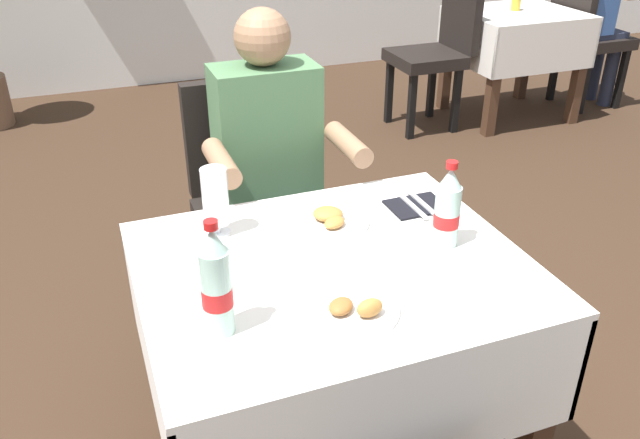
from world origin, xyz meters
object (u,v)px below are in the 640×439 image
at_px(main_dining_table, 333,319).
at_px(beer_glass_left, 216,201).
at_px(background_patron, 595,10).
at_px(background_table_tumbler, 516,2).
at_px(seated_diner_far, 272,170).
at_px(plate_far_diner, 328,219).
at_px(background_chair_left, 438,48).
at_px(background_chair_right, 586,32).
at_px(chair_far_diner_seat, 253,198).
at_px(napkin_cutlery_set, 417,205).
at_px(cola_bottle_secondary, 216,285).
at_px(background_dining_table, 515,41).
at_px(cola_bottle_primary, 447,210).
at_px(plate_near_camera, 351,308).

height_order(main_dining_table, beer_glass_left, beer_glass_left).
xyz_separation_m(background_patron, background_table_tumbler, (-0.68, 0.03, 0.09)).
distance_m(main_dining_table, seated_diner_far, 0.72).
distance_m(plate_far_diner, background_chair_left, 2.90).
xyz_separation_m(main_dining_table, beer_glass_left, (-0.25, 0.26, 0.28)).
bearing_deg(background_chair_right, chair_far_diner_seat, -150.14).
distance_m(napkin_cutlery_set, background_patron, 3.57).
xyz_separation_m(cola_bottle_secondary, background_dining_table, (2.73, 2.71, -0.33)).
bearing_deg(seated_diner_far, cola_bottle_primary, -69.09).
bearing_deg(background_chair_right, background_patron, -0.00).
distance_m(plate_far_diner, cola_bottle_primary, 0.35).
relative_size(cola_bottle_secondary, background_table_tumbler, 2.56).
xyz_separation_m(main_dining_table, background_table_tumbler, (2.38, 2.57, 0.24)).
distance_m(cola_bottle_secondary, background_dining_table, 3.86).
relative_size(main_dining_table, background_dining_table, 1.23).
bearing_deg(background_chair_right, seated_diner_far, -148.20).
bearing_deg(cola_bottle_primary, background_chair_left, 60.34).
bearing_deg(plate_far_diner, beer_glass_left, 170.35).
relative_size(napkin_cutlery_set, background_chair_left, 0.20).
relative_size(main_dining_table, background_chair_left, 1.04).
xyz_separation_m(main_dining_table, cola_bottle_secondary, (-0.34, -0.17, 0.31)).
height_order(cola_bottle_secondary, background_chair_right, cola_bottle_secondary).
xyz_separation_m(main_dining_table, plate_near_camera, (-0.04, -0.21, 0.19)).
bearing_deg(beer_glass_left, seated_diner_far, 56.31).
bearing_deg(chair_far_diner_seat, napkin_cutlery_set, -59.68).
relative_size(chair_far_diner_seat, background_dining_table, 1.18).
distance_m(napkin_cutlery_set, background_chair_right, 3.54).
relative_size(chair_far_diner_seat, background_table_tumbler, 8.82).
bearing_deg(plate_far_diner, main_dining_table, -107.25).
bearing_deg(background_chair_left, beer_glass_left, -131.58).
distance_m(background_chair_right, background_table_tumbler, 0.68).
bearing_deg(cola_bottle_primary, cola_bottle_secondary, -166.91).
xyz_separation_m(plate_near_camera, background_chair_left, (1.81, 2.75, -0.21)).
relative_size(seated_diner_far, napkin_cutlery_set, 6.62).
relative_size(seated_diner_far, background_table_tumbler, 11.45).
bearing_deg(background_chair_left, cola_bottle_secondary, -128.00).
bearing_deg(background_chair_left, background_patron, -0.00).
relative_size(chair_far_diner_seat, cola_bottle_primary, 3.94).
xyz_separation_m(main_dining_table, background_dining_table, (2.39, 2.54, -0.02)).
distance_m(chair_far_diner_seat, background_chair_right, 3.47).
xyz_separation_m(background_chair_left, background_table_tumbler, (0.61, 0.03, 0.25)).
bearing_deg(plate_near_camera, plate_far_diner, 75.86).
distance_m(cola_bottle_primary, background_chair_left, 2.95).
bearing_deg(background_table_tumbler, napkin_cutlery_set, -130.65).
bearing_deg(background_dining_table, background_table_tumbler, 105.50).
relative_size(seated_diner_far, plate_near_camera, 5.33).
relative_size(plate_near_camera, background_dining_table, 0.29).
height_order(cola_bottle_secondary, background_patron, background_patron).
bearing_deg(main_dining_table, napkin_cutlery_set, 30.21).
relative_size(cola_bottle_primary, background_chair_left, 0.25).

